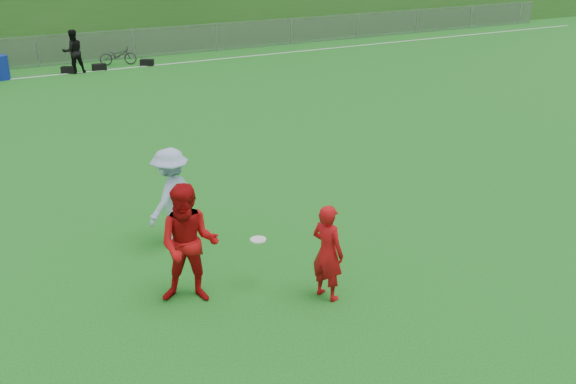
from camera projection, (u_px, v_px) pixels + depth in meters
ground at (250, 275)px, 10.45m from camera, size 120.00×120.00×0.00m
sideline_far at (49, 75)px, 25.03m from camera, size 60.00×0.10×0.01m
fence at (37, 51)px, 26.41m from camera, size 58.00×0.06×1.30m
berm at (1, 5)px, 35.00m from camera, size 120.00×18.00×3.00m
gear_bags at (76, 69)px, 25.56m from camera, size 7.04×0.55×0.26m
player_red_left at (328, 252)px, 9.56m from camera, size 0.53×0.64×1.52m
player_red_center at (189, 244)px, 9.42m from camera, size 1.14×1.06×1.87m
player_blue at (172, 197)px, 11.20m from camera, size 1.32×1.21×1.78m
frisbee at (258, 240)px, 9.84m from camera, size 0.25×0.25×0.02m
recycling_bin at (1, 68)px, 24.20m from camera, size 0.80×0.80×0.91m
bicycle at (118, 55)px, 26.91m from camera, size 1.60×0.89×0.79m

